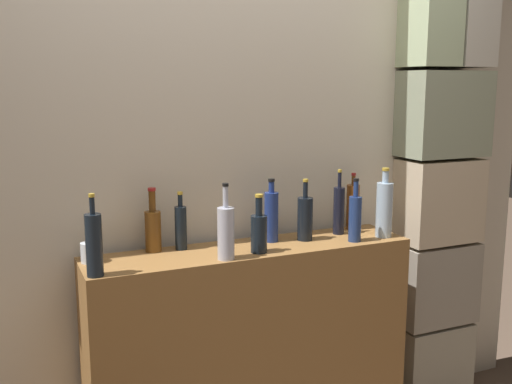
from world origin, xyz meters
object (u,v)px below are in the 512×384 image
(liquor_bottle_vermouth, at_px, (339,209))
(liquor_bottle_vodka, at_px, (353,206))
(liquor_bottle_mezcal, at_px, (271,216))
(liquor_bottle_rum, at_px, (305,218))
(liquor_bottle_whiskey, at_px, (181,227))
(liquor_bottle_rye, at_px, (153,228))
(liquor_bottle_port, at_px, (384,209))
(liquor_bottle_sherry, at_px, (226,232))
(liquor_bottle_gin, at_px, (260,231))
(glass_tumbler_rocks, at_px, (91,252))
(liquor_bottle_scotch, at_px, (94,244))
(liquor_bottle_brandy, at_px, (355,217))

(liquor_bottle_vermouth, bearing_deg, liquor_bottle_vodka, 26.57)
(liquor_bottle_mezcal, relative_size, liquor_bottle_vermouth, 0.93)
(liquor_bottle_rum, relative_size, liquor_bottle_whiskey, 1.12)
(liquor_bottle_rye, bearing_deg, liquor_bottle_mezcal, -6.15)
(liquor_bottle_port, height_order, liquor_bottle_vermouth, liquor_bottle_port)
(liquor_bottle_sherry, height_order, liquor_bottle_gin, liquor_bottle_sherry)
(liquor_bottle_port, relative_size, glass_tumbler_rocks, 4.01)
(liquor_bottle_scotch, distance_m, liquor_bottle_vermouth, 1.15)
(liquor_bottle_rye, bearing_deg, liquor_bottle_rum, -8.15)
(liquor_bottle_sherry, relative_size, glass_tumbler_rocks, 3.89)
(glass_tumbler_rocks, bearing_deg, liquor_bottle_scotch, -93.70)
(liquor_bottle_scotch, bearing_deg, liquor_bottle_vodka, 10.42)
(liquor_bottle_sherry, xyz_separation_m, liquor_bottle_gin, (0.16, 0.03, -0.02))
(liquor_bottle_port, relative_size, liquor_bottle_rum, 1.15)
(liquor_bottle_whiskey, bearing_deg, liquor_bottle_vermouth, -3.23)
(liquor_bottle_mezcal, xyz_separation_m, liquor_bottle_whiskey, (-0.40, 0.04, -0.02))
(liquor_bottle_mezcal, height_order, liquor_bottle_rye, liquor_bottle_mezcal)
(liquor_bottle_sherry, relative_size, liquor_bottle_mezcal, 1.09)
(liquor_bottle_sherry, height_order, liquor_bottle_vodka, liquor_bottle_sherry)
(liquor_bottle_brandy, bearing_deg, liquor_bottle_vodka, 59.60)
(liquor_bottle_vermouth, bearing_deg, liquor_bottle_whiskey, 176.77)
(liquor_bottle_rye, height_order, glass_tumbler_rocks, liquor_bottle_rye)
(liquor_bottle_gin, bearing_deg, liquor_bottle_rum, 20.55)
(liquor_bottle_rum, relative_size, liquor_bottle_gin, 1.12)
(liquor_bottle_scotch, bearing_deg, liquor_bottle_vermouth, 8.69)
(liquor_bottle_vermouth, bearing_deg, glass_tumbler_rocks, 179.52)
(liquor_bottle_rum, distance_m, liquor_bottle_rye, 0.67)
(liquor_bottle_rum, xyz_separation_m, liquor_bottle_scotch, (-0.94, -0.14, 0.02))
(liquor_bottle_gin, height_order, liquor_bottle_whiskey, liquor_bottle_whiskey)
(liquor_bottle_vodka, distance_m, liquor_bottle_vermouth, 0.13)
(liquor_bottle_scotch, relative_size, liquor_bottle_mezcal, 1.09)
(liquor_bottle_vodka, bearing_deg, liquor_bottle_rum, -163.66)
(liquor_bottle_sherry, bearing_deg, glass_tumbler_rocks, 160.48)
(liquor_bottle_gin, bearing_deg, liquor_bottle_vermouth, 16.17)
(liquor_bottle_port, distance_m, liquor_bottle_rum, 0.37)
(liquor_bottle_gin, height_order, liquor_bottle_mezcal, liquor_bottle_mezcal)
(liquor_bottle_sherry, height_order, liquor_bottle_brandy, liquor_bottle_sherry)
(liquor_bottle_sherry, height_order, liquor_bottle_whiskey, liquor_bottle_sherry)
(liquor_bottle_rum, distance_m, liquor_bottle_vermouth, 0.20)
(liquor_bottle_brandy, bearing_deg, liquor_bottle_gin, 178.83)
(liquor_bottle_port, distance_m, liquor_bottle_brandy, 0.17)
(liquor_bottle_rum, relative_size, liquor_bottle_vermouth, 0.91)
(liquor_bottle_scotch, height_order, liquor_bottle_vermouth, liquor_bottle_scotch)
(liquor_bottle_sherry, xyz_separation_m, liquor_bottle_vermouth, (0.62, 0.17, 0.00))
(liquor_bottle_rum, relative_size, liquor_bottle_mezcal, 0.98)
(liquor_bottle_scotch, xyz_separation_m, liquor_bottle_whiskey, (0.39, 0.22, -0.02))
(liquor_bottle_port, height_order, liquor_bottle_mezcal, liquor_bottle_port)
(liquor_bottle_rye, bearing_deg, liquor_bottle_brandy, -13.39)
(liquor_bottle_port, height_order, liquor_bottle_gin, liquor_bottle_port)
(liquor_bottle_port, xyz_separation_m, glass_tumbler_rocks, (-1.28, 0.14, -0.09))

